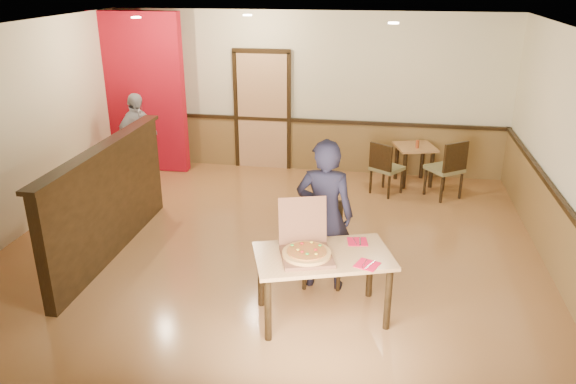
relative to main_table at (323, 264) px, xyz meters
name	(u,v)px	position (x,y,z in m)	size (l,w,h in m)	color
floor	(268,257)	(-0.83, 1.20, -0.63)	(7.00, 7.00, 0.00)	#A67240
ceiling	(265,31)	(-0.83, 1.20, 2.17)	(7.00, 7.00, 0.00)	black
wall_back	(307,93)	(-0.83, 4.70, 0.77)	(7.00, 7.00, 0.00)	beige
wall_left	(1,139)	(-4.33, 1.20, 0.77)	(7.00, 7.00, 0.00)	beige
wainscot_back	(306,145)	(-0.83, 4.67, -0.18)	(7.00, 0.04, 0.90)	brown
chair_rail_back	(306,120)	(-0.83, 4.65, 0.29)	(7.00, 0.06, 0.06)	black
wainscot_right	(562,247)	(2.64, 1.20, -0.18)	(0.04, 7.00, 0.90)	brown
chair_rail_right	(567,209)	(2.62, 1.20, 0.29)	(0.06, 7.00, 0.06)	black
back_door	(263,111)	(-1.63, 4.66, 0.42)	(0.90, 0.06, 2.10)	tan
booth_partition	(108,200)	(-2.83, 1.00, 0.11)	(0.20, 3.10, 1.44)	black
red_accent_panel	(140,93)	(-3.73, 4.20, 0.77)	(1.60, 0.20, 2.78)	#A30B1A
spot_a	(136,17)	(-3.13, 3.00, 2.15)	(0.14, 0.14, 0.02)	#FFD5B2
spot_b	(247,15)	(-1.63, 3.70, 2.15)	(0.14, 0.14, 0.02)	#FFD5B2
spot_c	(393,23)	(0.57, 2.70, 2.15)	(0.14, 0.14, 0.02)	#FFD5B2
main_table	(323,264)	(0.00, 0.00, 0.00)	(1.56, 1.19, 0.74)	tan
diner_chair	(323,239)	(-0.09, 0.79, -0.11)	(0.51, 0.51, 0.95)	olive
side_chair_left	(385,166)	(0.60, 3.64, -0.15)	(0.60, 0.60, 0.88)	olive
side_chair_right	(448,167)	(1.58, 3.64, -0.10)	(0.67, 0.67, 0.96)	olive
side_table	(414,155)	(1.08, 4.25, -0.13)	(0.77, 0.77, 0.67)	tan
diner	(325,215)	(-0.06, 0.64, 0.26)	(0.65, 0.42, 1.77)	black
passerby	(137,138)	(-3.58, 3.59, 0.14)	(0.90, 0.37, 1.53)	#999AA1
pizza_box	(306,250)	(-0.17, -0.05, 0.18)	(0.65, 0.71, 0.53)	brown
pizza	(307,253)	(-0.15, -0.10, 0.16)	(0.49, 0.49, 0.03)	tan
napkin_near	(367,265)	(0.45, -0.14, 0.11)	(0.28, 0.28, 0.01)	red
napkin_far	(357,242)	(0.33, 0.34, 0.11)	(0.24, 0.24, 0.01)	red
condiment	(417,144)	(1.11, 4.12, 0.11)	(0.05, 0.05, 0.13)	#973E1B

